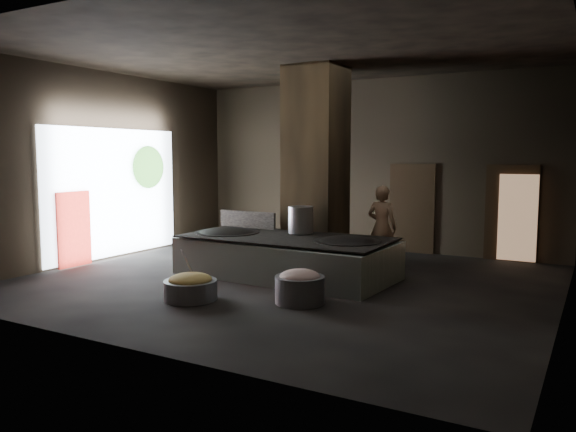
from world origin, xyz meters
The scene contains 28 objects.
floor centered at (0.00, 0.00, -0.05)m, with size 10.00×9.00×0.10m, color black.
ceiling centered at (0.00, 0.00, 4.55)m, with size 10.00×9.00×0.10m, color black.
back_wall centered at (0.00, 4.55, 2.25)m, with size 10.00×0.10×4.50m, color black.
front_wall centered at (0.00, -4.55, 2.25)m, with size 10.00×0.10×4.50m, color black.
left_wall centered at (-5.05, 0.00, 2.25)m, with size 0.10×9.00×4.50m, color black.
right_wall centered at (5.05, 0.00, 2.25)m, with size 0.10×9.00×4.50m, color black.
pillar centered at (-0.30, 1.90, 2.25)m, with size 1.20×1.20×4.50m, color black.
hearth_platform centered at (-0.21, 0.35, 0.38)m, with size 4.40×2.10×0.77m, color #A9BCAA.
platform_cap centered at (-0.21, 0.35, 0.82)m, with size 4.31×2.07×0.03m, color black.
wok_left centered at (-1.66, 0.30, 0.75)m, with size 1.39×1.39×0.38m, color black.
wok_left_rim centered at (-1.66, 0.30, 0.82)m, with size 1.42×1.42×0.05m, color black.
wok_right centered at (1.14, 0.40, 0.75)m, with size 1.29×1.29×0.36m, color black.
wok_right_rim centered at (1.14, 0.40, 0.82)m, with size 1.32×1.32×0.05m, color black.
stock_pot centered at (-0.16, 0.90, 1.13)m, with size 0.54×0.54×0.57m, color gray.
splash_guard centered at (-1.66, 1.10, 1.03)m, with size 1.53×0.06×0.38m, color black.
cook centered at (1.22, 2.15, 0.92)m, with size 0.67×0.43×1.84m, color #976D4D.
veg_basin centered at (-0.72, -2.13, 0.17)m, with size 0.92×0.92×0.34m, color slate.
veg_fill centered at (-0.72, -2.13, 0.35)m, with size 0.76×0.76×0.23m, color olive.
ladle centered at (-0.87, -1.98, 0.55)m, with size 0.03×0.03×0.73m, color gray.
meat_basin centered at (1.06, -1.41, 0.23)m, with size 0.85×0.85×0.46m, color slate.
meat_fill centered at (1.06, -1.41, 0.45)m, with size 0.70×0.70×0.27m, color #AE7168.
doorway_near centered at (1.20, 4.45, 1.10)m, with size 1.18×0.08×2.38m, color black.
doorway_near_glow centered at (1.06, 4.67, 1.05)m, with size 0.80×0.04×1.90m, color #8C6647.
doorway_far centered at (3.60, 4.45, 1.10)m, with size 1.18×0.08×2.38m, color black.
doorway_far_glow centered at (3.76, 4.35, 1.05)m, with size 0.86×0.04×2.03m, color #8C6647.
left_opening centered at (-4.95, 0.20, 1.60)m, with size 0.04×4.20×3.10m, color white.
pavilion_sliver centered at (-4.88, -1.10, 0.85)m, with size 0.05×0.90×1.70m, color maroon.
tree_silhouette centered at (-4.85, 1.30, 2.20)m, with size 0.28×1.10×1.10m, color #194714.
Camera 1 is at (5.46, -9.64, 2.50)m, focal length 35.00 mm.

